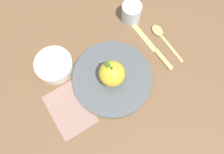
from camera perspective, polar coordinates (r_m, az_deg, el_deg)
ground_plane at (r=0.78m, az=1.45°, el=0.99°), size 2.40×2.40×0.00m
dinner_plate at (r=0.76m, az=0.00°, el=-0.24°), size 0.26×0.26×0.02m
apple at (r=0.72m, az=-0.31°, el=1.08°), size 0.08×0.08×0.10m
side_bowl at (r=0.78m, az=-14.13°, el=2.91°), size 0.12×0.12×0.04m
cup at (r=0.84m, az=4.82°, el=15.73°), size 0.07×0.07×0.07m
knife at (r=0.82m, az=10.38°, el=6.85°), size 0.23×0.07×0.01m
spoon at (r=0.85m, az=11.90°, el=10.31°), size 0.17×0.06×0.01m
linen_napkin at (r=0.76m, az=-10.39°, el=-7.81°), size 0.19×0.16×0.00m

